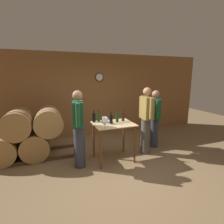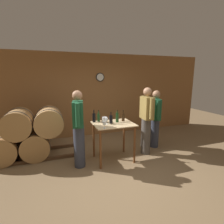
% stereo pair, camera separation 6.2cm
% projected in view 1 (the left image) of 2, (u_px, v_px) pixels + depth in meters
% --- Properties ---
extents(ground_plane, '(14.00, 14.00, 0.00)m').
position_uv_depth(ground_plane, '(120.00, 174.00, 3.59)').
color(ground_plane, brown).
extents(back_wall, '(8.40, 0.08, 2.70)m').
position_uv_depth(back_wall, '(90.00, 95.00, 5.75)').
color(back_wall, brown).
rests_on(back_wall, ground_plane).
extents(barrel_rack, '(2.96, 0.81, 1.23)m').
position_uv_depth(barrel_rack, '(27.00, 135.00, 4.19)').
color(barrel_rack, '#4C331E').
rests_on(barrel_rack, ground_plane).
extents(tasting_table, '(0.93, 0.74, 0.91)m').
position_uv_depth(tasting_table, '(113.00, 131.00, 4.08)').
color(tasting_table, '#D1B284').
rests_on(tasting_table, ground_plane).
extents(wine_bottle_far_left, '(0.07, 0.07, 0.30)m').
position_uv_depth(wine_bottle_far_left, '(94.00, 117.00, 4.13)').
color(wine_bottle_far_left, black).
rests_on(wine_bottle_far_left, tasting_table).
extents(wine_bottle_left, '(0.07, 0.07, 0.28)m').
position_uv_depth(wine_bottle_left, '(99.00, 117.00, 4.19)').
color(wine_bottle_left, '#193819').
rests_on(wine_bottle_left, tasting_table).
extents(wine_bottle_center, '(0.08, 0.08, 0.27)m').
position_uv_depth(wine_bottle_center, '(111.00, 119.00, 4.02)').
color(wine_bottle_center, black).
rests_on(wine_bottle_center, tasting_table).
extents(wine_bottle_right, '(0.07, 0.07, 0.30)m').
position_uv_depth(wine_bottle_right, '(117.00, 117.00, 4.13)').
color(wine_bottle_right, '#193819').
rests_on(wine_bottle_right, tasting_table).
extents(wine_bottle_far_right, '(0.07, 0.07, 0.27)m').
position_uv_depth(wine_bottle_far_right, '(123.00, 117.00, 4.24)').
color(wine_bottle_far_right, black).
rests_on(wine_bottle_far_right, tasting_table).
extents(wine_glass_near_left, '(0.07, 0.07, 0.14)m').
position_uv_depth(wine_glass_near_left, '(105.00, 123.00, 3.65)').
color(wine_glass_near_left, silver).
rests_on(wine_glass_near_left, tasting_table).
extents(wine_glass_near_center, '(0.06, 0.06, 0.15)m').
position_uv_depth(wine_glass_near_center, '(107.00, 120.00, 3.95)').
color(wine_glass_near_center, silver).
rests_on(wine_glass_near_center, tasting_table).
extents(ice_bucket, '(0.13, 0.13, 0.13)m').
position_uv_depth(ice_bucket, '(105.00, 120.00, 4.12)').
color(ice_bucket, silver).
rests_on(ice_bucket, tasting_table).
extents(person_host, '(0.29, 0.58, 1.70)m').
position_uv_depth(person_host, '(79.00, 128.00, 3.73)').
color(person_host, '#333847').
rests_on(person_host, ground_plane).
extents(person_visitor_with_scarf, '(0.34, 0.56, 1.60)m').
position_uv_depth(person_visitor_with_scarf, '(155.00, 118.00, 4.86)').
color(person_visitor_with_scarf, '#333847').
rests_on(person_visitor_with_scarf, ground_plane).
extents(person_visitor_bearded, '(0.25, 0.59, 1.71)m').
position_uv_depth(person_visitor_bearded, '(146.00, 119.00, 4.42)').
color(person_visitor_bearded, '#4C4742').
rests_on(person_visitor_bearded, ground_plane).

